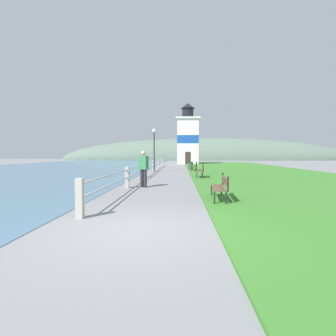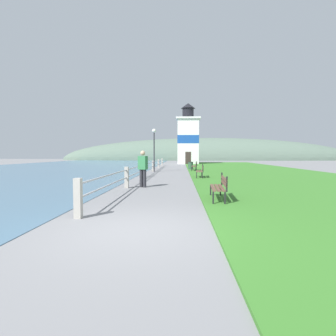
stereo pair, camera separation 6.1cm
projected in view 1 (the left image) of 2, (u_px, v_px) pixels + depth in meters
ground_plane at (136, 231)px, 5.63m from camera, size 160.00×160.00×0.00m
grass_verge at (256, 172)px, 23.40m from camera, size 12.00×54.55×0.06m
water_strip at (18, 172)px, 24.43m from camera, size 24.00×87.28×0.01m
seawall_railing at (149, 167)px, 21.59m from camera, size 0.18×30.09×1.03m
park_bench_near at (221, 186)px, 9.16m from camera, size 0.59×1.83×0.94m
park_bench_midway at (201, 170)px, 17.86m from camera, size 0.57×1.69×0.94m
park_bench_far at (195, 165)px, 25.33m from camera, size 0.67×2.02×0.94m
lighthouse at (188, 138)px, 43.14m from camera, size 3.91×3.91×9.97m
person_strolling at (143, 167)px, 12.90m from camera, size 0.50×0.41×1.81m
trash_bin at (191, 166)px, 27.11m from camera, size 0.54×0.54×0.84m
lamp_post at (154, 142)px, 24.08m from camera, size 0.36×0.36×3.96m
distant_hillside at (206, 160)px, 71.45m from camera, size 80.00×16.00×12.00m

